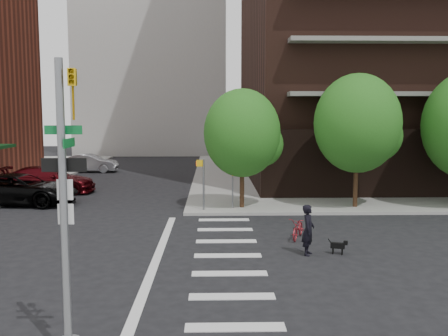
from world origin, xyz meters
name	(u,v)px	position (x,y,z in m)	size (l,w,h in m)	color
ground	(144,256)	(0.00, 0.00, 0.00)	(120.00, 120.00, 0.00)	black
sidewalk_ne	(429,173)	(20.50, 23.50, 0.07)	(39.00, 33.00, 0.15)	gray
crosswalk	(206,256)	(2.21, 0.00, 0.01)	(3.85, 13.00, 0.01)	silver
tree_a	(242,133)	(4.00, 8.50, 4.04)	(4.00, 4.00, 5.90)	#301E11
tree_b	(357,123)	(10.00, 8.50, 4.54)	(4.50, 4.50, 6.65)	#301E11
traffic_signal	(66,232)	(-0.47, -7.49, 2.70)	(0.90, 0.75, 6.00)	slate
pedestrian_signal	(210,176)	(2.32, 7.92, 1.85)	(2.18, 0.67, 2.60)	slate
parked_car_black	(21,189)	(-8.20, 10.25, 0.86)	(6.18, 2.85, 1.72)	black
parked_car_maroon	(48,180)	(-8.02, 14.26, 0.85)	(5.88, 2.39, 1.71)	#46080D
parked_car_silver	(90,163)	(-8.16, 25.61, 0.79)	(4.77, 1.66, 1.57)	#9C9DA3
scooter	(298,228)	(5.94, 2.41, 0.44)	(0.58, 1.67, 0.88)	maroon
dog_walker	(308,230)	(5.89, 0.08, 0.91)	(0.44, 0.67, 1.83)	black
dog	(339,246)	(7.02, 0.12, 0.32)	(0.61, 0.33, 0.51)	black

